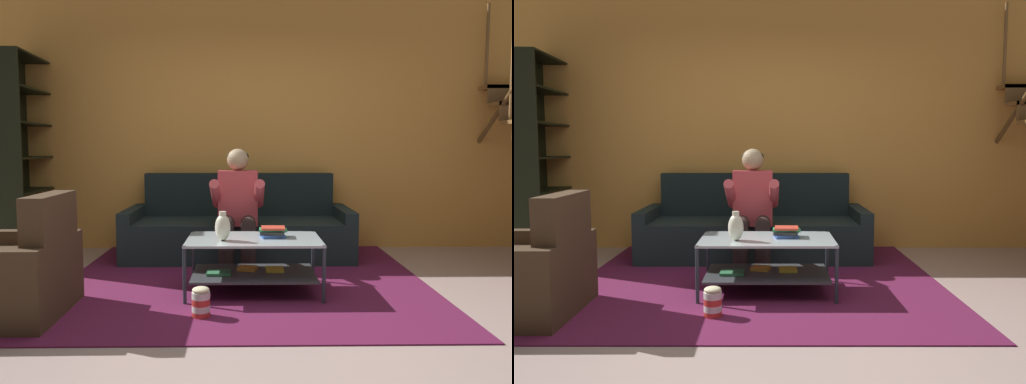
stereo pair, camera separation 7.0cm
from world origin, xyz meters
The scene contains 11 objects.
ground centered at (0.00, 0.00, 0.00)m, with size 16.80×16.80×0.00m, color #B59C96.
back_partition centered at (0.00, 2.46, 1.45)m, with size 8.40×0.12×2.90m, color gold.
couch centered at (-0.07, 1.93, 0.28)m, with size 2.34×0.91×0.88m.
person_seated_center centered at (-0.07, 1.38, 0.62)m, with size 0.50×0.58×1.15m.
coffee_table centered at (0.07, 0.59, 0.29)m, with size 1.06×0.65×0.44m.
area_rug centered at (0.00, 1.13, 0.01)m, with size 3.09×3.28×0.01m.
vase centered at (-0.17, 0.49, 0.55)m, with size 0.12×0.12×0.23m.
book_stack centered at (0.23, 0.64, 0.48)m, with size 0.22×0.20×0.08m.
bookshelf centered at (-2.35, 1.94, 0.83)m, with size 0.36×1.01×2.11m.
armchair centered at (-1.63, 0.06, 0.28)m, with size 0.86×0.86×0.85m.
popcorn_tub centered at (-0.30, 0.00, 0.11)m, with size 0.13×0.13×0.22m.
Camera 2 is at (0.10, -3.33, 1.17)m, focal length 35.00 mm.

